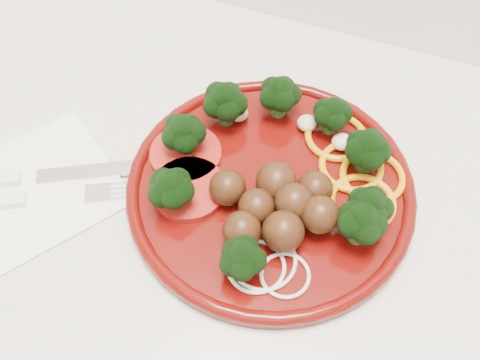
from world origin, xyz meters
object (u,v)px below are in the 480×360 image
(plate, at_px, (278,181))
(knife, at_px, (15,178))
(fork, at_px, (8,202))
(napkin, at_px, (39,187))

(plate, distance_m, knife, 0.28)
(plate, relative_size, fork, 1.67)
(knife, distance_m, fork, 0.03)
(napkin, xyz_separation_m, fork, (-0.02, -0.03, 0.01))
(plate, height_order, napkin, plate)
(plate, height_order, fork, plate)
(napkin, bearing_deg, plate, 20.16)
(plate, relative_size, napkin, 1.99)
(napkin, relative_size, fork, 0.84)
(plate, xyz_separation_m, knife, (-0.26, -0.09, -0.01))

